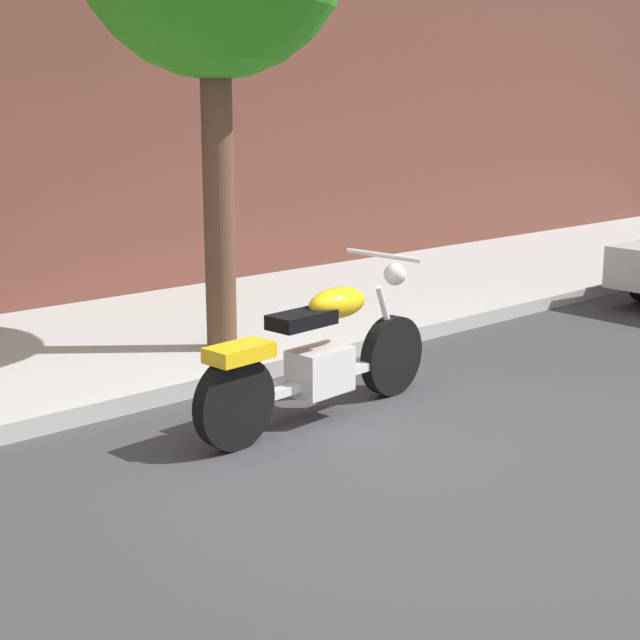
# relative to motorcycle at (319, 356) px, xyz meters

# --- Properties ---
(ground_plane) EXTENTS (60.00, 60.00, 0.00)m
(ground_plane) POSITION_rel_motorcycle_xyz_m (-0.15, -0.62, -0.46)
(ground_plane) COLOR #38383D
(sidewalk) EXTENTS (24.02, 3.19, 0.14)m
(sidewalk) POSITION_rel_motorcycle_xyz_m (-0.15, 2.59, -0.39)
(sidewalk) COLOR #AAAAAA
(sidewalk) RESTS_ON ground
(motorcycle) EXTENTS (2.22, 0.70, 1.11)m
(motorcycle) POSITION_rel_motorcycle_xyz_m (0.00, 0.00, 0.00)
(motorcycle) COLOR black
(motorcycle) RESTS_ON ground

